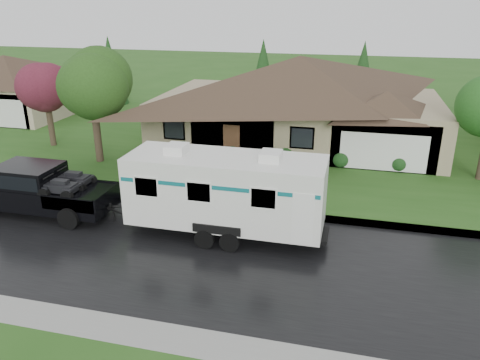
% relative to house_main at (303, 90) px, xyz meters
% --- Properties ---
extents(ground, '(140.00, 140.00, 0.00)m').
position_rel_house_main_xyz_m(ground, '(-2.29, -13.84, -3.59)').
color(ground, '#27531A').
rests_on(ground, ground).
extents(road, '(140.00, 8.00, 0.01)m').
position_rel_house_main_xyz_m(road, '(-2.29, -15.84, -3.59)').
color(road, black).
rests_on(road, ground).
extents(curb, '(140.00, 0.50, 0.15)m').
position_rel_house_main_xyz_m(curb, '(-2.29, -11.59, -3.52)').
color(curb, gray).
rests_on(curb, ground).
extents(lawn, '(140.00, 26.00, 0.15)m').
position_rel_house_main_xyz_m(lawn, '(-2.29, 1.16, -3.52)').
color(lawn, '#27531A').
rests_on(lawn, ground).
extents(house_main, '(19.44, 10.80, 6.90)m').
position_rel_house_main_xyz_m(house_main, '(0.00, 0.00, 0.00)').
color(house_main, '#9D886A').
rests_on(house_main, lawn).
extents(house_far, '(10.80, 8.64, 5.80)m').
position_rel_house_main_xyz_m(house_far, '(-24.07, 2.02, -0.62)').
color(house_far, '#BEAA8D').
rests_on(house_far, lawn).
extents(tree_left_green, '(3.95, 3.95, 6.54)m').
position_rel_house_main_xyz_m(tree_left_green, '(-11.03, -7.02, 1.09)').
color(tree_left_green, '#382B1E').
rests_on(tree_left_green, lawn).
extents(tree_red, '(3.19, 3.19, 5.28)m').
position_rel_house_main_xyz_m(tree_red, '(-15.65, -4.85, 0.22)').
color(tree_red, '#382B1E').
rests_on(tree_red, lawn).
extents(shrub_row, '(13.60, 1.00, 1.00)m').
position_rel_house_main_xyz_m(shrub_row, '(-0.29, -4.54, -2.94)').
color(shrub_row, '#143814').
rests_on(shrub_row, lawn).
extents(pickup_truck, '(6.72, 2.55, 2.24)m').
position_rel_house_main_xyz_m(pickup_truck, '(-10.16, -13.88, -2.39)').
color(pickup_truck, black).
rests_on(pickup_truck, ground).
extents(travel_trailer, '(8.29, 2.91, 3.72)m').
position_rel_house_main_xyz_m(travel_trailer, '(-1.34, -13.88, -1.62)').
color(travel_trailer, white).
rests_on(travel_trailer, ground).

